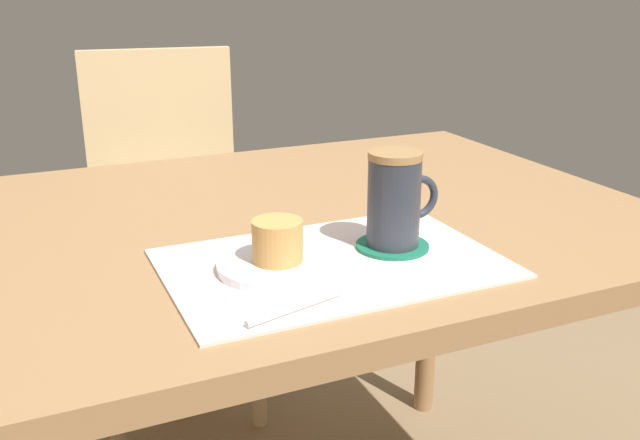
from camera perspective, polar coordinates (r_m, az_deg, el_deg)
dining_table at (r=1.17m, az=-2.25°, el=-3.08°), size 1.15×0.85×0.74m
wooden_chair at (r=1.90m, az=-11.99°, el=0.28°), size 0.47×0.47×0.92m
placemat at (r=0.94m, az=0.99°, el=-3.48°), size 0.44×0.29×0.00m
pastry_plate at (r=0.92m, az=-3.39°, el=-3.61°), size 0.16×0.16×0.01m
pastry at (r=0.91m, az=-3.43°, el=-1.68°), size 0.07×0.07×0.05m
coffee_coaster at (r=1.00m, az=5.79°, el=-2.07°), size 0.10×0.10×0.00m
coffee_mug at (r=0.97m, az=6.04°, el=1.71°), size 0.11×0.07×0.13m
teaspoon at (r=0.81m, az=-2.05°, el=-7.02°), size 0.13×0.04×0.01m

